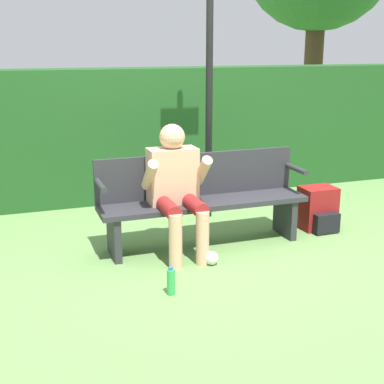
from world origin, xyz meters
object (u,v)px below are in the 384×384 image
at_px(water_bottle, 171,282).
at_px(signpost, 210,57).
at_px(park_bench, 202,197).
at_px(backpack, 318,209).
at_px(person_seated, 176,184).

height_order(water_bottle, signpost, signpost).
relative_size(park_bench, backpack, 4.49).
bearing_deg(signpost, park_bench, -115.48).
relative_size(water_bottle, signpost, 0.07).
xyz_separation_m(person_seated, signpost, (0.62, 0.84, 1.02)).
xyz_separation_m(park_bench, water_bottle, (-0.57, -0.91, -0.33)).
bearing_deg(backpack, signpost, 140.28).
bearing_deg(park_bench, signpost, 64.52).
height_order(person_seated, signpost, signpost).
xyz_separation_m(backpack, signpost, (-0.87, 0.73, 1.44)).
distance_m(backpack, signpost, 1.83).
distance_m(person_seated, signpost, 1.46).
relative_size(park_bench, signpost, 0.66).
distance_m(park_bench, person_seated, 0.36).
bearing_deg(backpack, water_bottle, -153.19).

